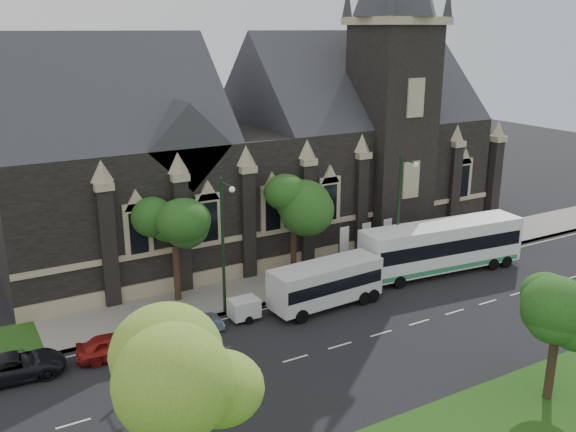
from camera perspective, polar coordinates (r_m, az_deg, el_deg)
ground at (r=36.96m, az=4.78°, el=-11.75°), size 160.00×160.00×0.00m
sidewalk at (r=44.26m, az=-2.21°, el=-6.58°), size 80.00×5.00×0.15m
museum at (r=52.08m, az=-2.06°, el=6.33°), size 40.00×17.70×29.90m
tree_park_near at (r=22.15m, az=-7.61°, el=-13.80°), size 4.42×4.42×8.56m
tree_park_east at (r=32.93m, az=23.50°, el=-7.97°), size 3.40×3.40×6.28m
tree_walk_right at (r=44.82m, az=0.62°, el=1.52°), size 4.08×4.08×7.80m
tree_walk_left at (r=41.20m, az=-10.25°, el=-0.26°), size 3.91×3.91×7.64m
street_lamp_near at (r=45.96m, az=10.25°, el=0.73°), size 0.36×1.88×9.00m
street_lamp_mid at (r=38.80m, az=-5.89°, el=-2.11°), size 0.36×1.88×9.00m
banner_flag_left at (r=46.06m, az=5.00°, el=-2.59°), size 0.90×0.10×4.00m
banner_flag_center at (r=47.17m, az=7.00°, el=-2.18°), size 0.90×0.10×4.00m
banner_flag_right at (r=48.34m, az=8.91°, el=-1.79°), size 0.90×0.10×4.00m
tour_coach at (r=47.89m, az=13.92°, el=-2.68°), size 13.21×4.00×3.80m
shuttle_bus at (r=41.00m, az=3.48°, el=-6.06°), size 7.85×3.08×2.98m
box_trailer at (r=39.57m, az=-4.05°, el=-8.42°), size 2.61×1.53×1.40m
sedan at (r=38.24m, az=-8.96°, el=-9.77°), size 4.07×1.71×1.31m
car_far_red at (r=36.62m, az=-15.53°, el=-11.37°), size 4.43×2.27×1.44m
car_far_black at (r=36.38m, az=-23.68°, el=-12.50°), size 5.12×2.61×1.39m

